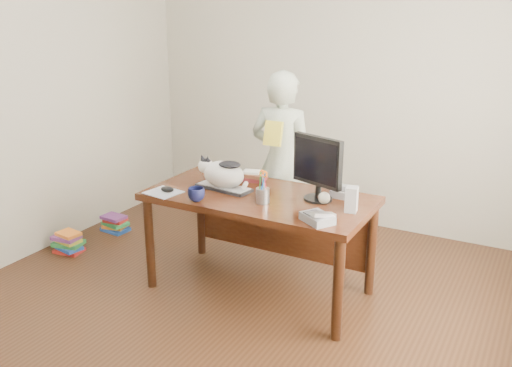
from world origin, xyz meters
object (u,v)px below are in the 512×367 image
object	(u,v)px
cat	(222,173)
phone	(318,218)
speaker	(352,199)
book_stack	(253,176)
keyboard	(224,187)
book_pile_b	(115,224)
person	(282,162)
pen_cup	(263,194)
coffee_mug	(196,194)
monitor	(318,165)
baseball	(324,198)
desk	(264,211)
calculator	(344,192)
book_pile_a	(68,243)
mouse	(167,189)

from	to	relation	value
cat	phone	world-z (taller)	cat
speaker	book_stack	distance (m)	0.93
keyboard	book_pile_b	size ratio (longest dim) A/B	1.71
book_stack	person	size ratio (longest dim) A/B	0.14
pen_cup	coffee_mug	bearing A→B (deg)	-156.79
monitor	baseball	world-z (taller)	monitor
pen_cup	monitor	bearing A→B (deg)	36.32
person	book_pile_b	size ratio (longest dim) A/B	5.97
cat	book_pile_b	bearing A→B (deg)	173.05
desk	coffee_mug	size ratio (longest dim) A/B	13.56
coffee_mug	calculator	size ratio (longest dim) A/B	0.61
coffee_mug	book_pile_a	world-z (taller)	coffee_mug
mouse	calculator	world-z (taller)	calculator
keyboard	baseball	distance (m)	0.76
phone	book_pile_a	distance (m)	2.42
monitor	book_pile_b	distance (m)	2.33
speaker	calculator	distance (m)	0.32
keyboard	monitor	bearing A→B (deg)	15.36
cat	speaker	distance (m)	0.99
coffee_mug	desk	bearing A→B (deg)	50.39
cat	book_pile_a	xyz separation A→B (m)	(-1.45, -0.19, -0.79)
coffee_mug	mouse	bearing A→B (deg)	170.59
pen_cup	mouse	world-z (taller)	pen_cup
monitor	speaker	distance (m)	0.34
book_stack	person	xyz separation A→B (m)	(0.00, 0.50, -0.01)
monitor	book_pile_a	world-z (taller)	monitor
coffee_mug	book_stack	world-z (taller)	coffee_mug
book_stack	person	distance (m)	0.50
monitor	person	distance (m)	0.95
cat	speaker	world-z (taller)	cat
speaker	calculator	bearing A→B (deg)	108.80
pen_cup	speaker	distance (m)	0.60
monitor	phone	size ratio (longest dim) A/B	1.83
speaker	book_pile_a	distance (m)	2.55
coffee_mug	baseball	world-z (taller)	coffee_mug
coffee_mug	book_stack	xyz separation A→B (m)	(0.12, 0.59, -0.01)
coffee_mug	book_pile_b	size ratio (longest dim) A/B	0.46
cat	pen_cup	size ratio (longest dim) A/B	1.78
keyboard	phone	distance (m)	0.90
desk	book_pile_a	size ratio (longest dim) A/B	5.92
monitor	person	size ratio (longest dim) A/B	0.29
cat	pen_cup	distance (m)	0.42
phone	book_stack	size ratio (longest dim) A/B	1.12
speaker	book_stack	world-z (taller)	speaker
pen_cup	speaker	bearing A→B (deg)	12.49
calculator	pen_cup	bearing A→B (deg)	-135.41
book_stack	monitor	bearing A→B (deg)	-25.65
keyboard	phone	world-z (taller)	phone
speaker	calculator	size ratio (longest dim) A/B	0.87
calculator	speaker	bearing A→B (deg)	-60.06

